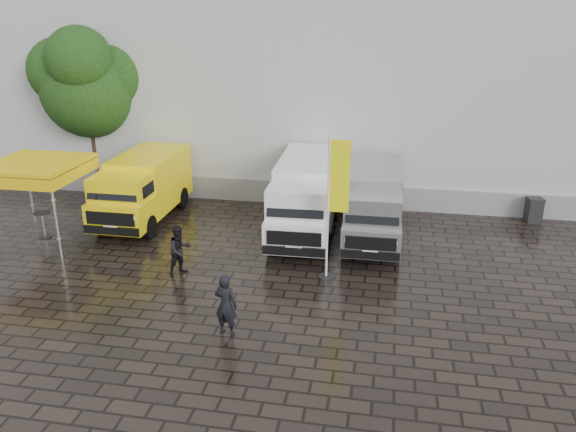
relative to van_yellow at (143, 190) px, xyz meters
name	(u,v)px	position (x,y,z in m)	size (l,w,h in m)	color
ground	(316,293)	(7.63, -4.89, -1.28)	(120.00, 120.00, 0.00)	black
exhibition_hall	(397,49)	(9.63, 11.11, 4.72)	(44.00, 16.00, 12.00)	silver
hall_plinth	(388,198)	(9.63, 3.06, -0.78)	(44.00, 0.15, 1.00)	gray
van_yellow	(143,190)	(0.00, 0.00, 0.00)	(2.13, 5.53, 2.55)	yellow
van_white	(306,199)	(6.57, -0.19, 0.09)	(2.11, 6.32, 2.74)	white
van_silver	(373,205)	(9.09, -0.19, -0.02)	(1.94, 5.81, 2.52)	#9C9EA0
canopy_tent	(35,167)	(-2.78, -2.55, 1.48)	(3.12, 3.12, 2.96)	silver
flagpole	(334,201)	(7.98, -3.75, 1.30)	(0.88, 0.50, 4.65)	black
tree	(89,82)	(-3.77, 3.52, 3.67)	(4.29, 4.31, 7.70)	black
cocktail_table	(44,225)	(-2.92, -2.39, -0.78)	(0.60, 0.60, 0.99)	black
wheelie_bin	(534,210)	(15.36, 2.62, -0.78)	(0.60, 0.60, 0.99)	black
person_front	(226,305)	(5.61, -7.53, -0.42)	(0.63, 0.41, 1.72)	black
person_tent	(180,250)	(3.17, -4.37, -0.45)	(0.80, 0.62, 1.65)	black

